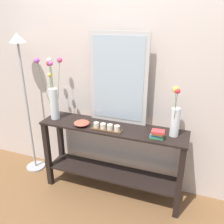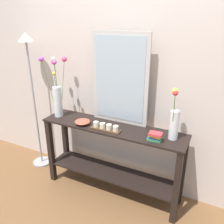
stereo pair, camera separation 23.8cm
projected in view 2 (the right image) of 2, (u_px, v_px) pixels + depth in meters
name	position (u px, v px, depth m)	size (l,w,h in m)	color
ground_plane	(112.00, 190.00, 2.76)	(7.00, 6.00, 0.02)	brown
wall_back	(125.00, 70.00, 2.49)	(6.40, 0.08, 2.70)	beige
console_table	(112.00, 152.00, 2.56)	(1.55, 0.36, 0.82)	black
mirror_leaning	(120.00, 79.00, 2.38)	(0.62, 0.03, 0.94)	#B7B2AD
tall_vase_left	(57.00, 94.00, 2.62)	(0.17, 0.29, 0.68)	silver
vase_right	(174.00, 121.00, 2.14)	(0.10, 0.18, 0.50)	silver
candle_tray	(106.00, 127.00, 2.36)	(0.32, 0.09, 0.07)	#472D1C
decorative_bowl	(83.00, 122.00, 2.49)	(0.17, 0.17, 0.05)	#B24C38
book_stack	(155.00, 136.00, 2.15)	(0.14, 0.10, 0.09)	#388E56
floor_lamp	(31.00, 81.00, 2.83)	(0.24, 0.24, 1.72)	#9E9EA3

